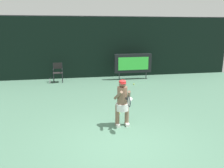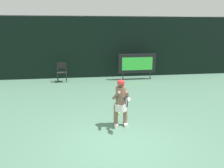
{
  "view_description": "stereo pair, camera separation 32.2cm",
  "coord_description": "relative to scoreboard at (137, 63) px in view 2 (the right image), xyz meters",
  "views": [
    {
      "loc": [
        -1.32,
        -5.38,
        2.99
      ],
      "look_at": [
        0.14,
        2.34,
        1.05
      ],
      "focal_mm": 36.83,
      "sensor_mm": 36.0,
      "label": 1
    },
    {
      "loc": [
        -1.0,
        -5.44,
        2.99
      ],
      "look_at": [
        0.14,
        2.34,
        1.05
      ],
      "focal_mm": 36.83,
      "sensor_mm": 36.0,
      "label": 2
    }
  ],
  "objects": [
    {
      "name": "tennis_ball_spare",
      "position": [
        -2.01,
        -5.39,
        -0.91
      ],
      "size": [
        0.07,
        0.07,
        0.07
      ],
      "color": "#CCDB3D",
      "rests_on": "ground"
    },
    {
      "name": "ground",
      "position": [
        -2.36,
        -7.66,
        -0.96
      ],
      "size": [
        18.0,
        22.0,
        0.03
      ],
      "color": "#4A745C"
    },
    {
      "name": "backdrop_screen",
      "position": [
        -2.36,
        1.03,
        0.86
      ],
      "size": [
        18.0,
        0.12,
        3.66
      ],
      "color": "black",
      "rests_on": "ground"
    },
    {
      "name": "scoreboard",
      "position": [
        0.0,
        0.0,
        0.0
      ],
      "size": [
        2.2,
        0.21,
        1.5
      ],
      "color": "black",
      "rests_on": "ground"
    },
    {
      "name": "tennis_ball_loose",
      "position": [
        -0.31,
        -1.33,
        -0.91
      ],
      "size": [
        0.07,
        0.07,
        0.07
      ],
      "color": "#CCDB3D",
      "rests_on": "ground"
    },
    {
      "name": "tennis_racket",
      "position": [
        -2.06,
        -6.84,
        -0.0
      ],
      "size": [
        0.03,
        0.6,
        0.31
      ],
      "rotation": [
        0.0,
        0.0,
        -0.25
      ],
      "color": "black"
    },
    {
      "name": "water_bottle",
      "position": [
        -4.76,
        -0.11,
        -0.82
      ],
      "size": [
        0.07,
        0.07,
        0.27
      ],
      "color": "silver",
      "rests_on": "ground"
    },
    {
      "name": "tennis_player",
      "position": [
        -2.13,
        -6.35,
        -0.15
      ],
      "size": [
        0.53,
        0.6,
        1.47
      ],
      "color": "white",
      "rests_on": "ground"
    },
    {
      "name": "umpire_chair",
      "position": [
        -4.32,
        0.06,
        -0.33
      ],
      "size": [
        0.52,
        0.44,
        1.08
      ],
      "color": "black",
      "rests_on": "ground"
    }
  ]
}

